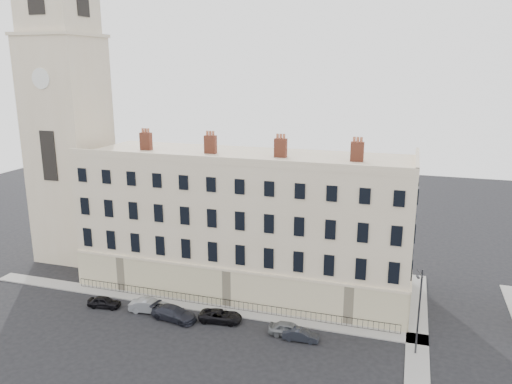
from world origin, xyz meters
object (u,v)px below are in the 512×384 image
at_px(car_a, 104,302).
at_px(car_c, 174,313).
at_px(car_d, 221,316).
at_px(car_e, 289,329).
at_px(car_b, 150,306).
at_px(car_f, 301,335).
at_px(streetlamp, 419,309).

distance_m(car_a, car_c, 8.14).
height_order(car_d, car_e, car_e).
height_order(car_a, car_d, car_d).
relative_size(car_b, car_f, 1.23).
relative_size(car_f, streetlamp, 0.42).
height_order(car_a, car_b, car_b).
bearing_deg(streetlamp, car_f, 168.73).
bearing_deg(streetlamp, car_e, 165.79).
height_order(car_a, car_f, car_a).
xyz_separation_m(car_a, car_d, (12.65, 0.82, 0.00)).
bearing_deg(car_b, car_f, -100.40).
relative_size(car_b, car_d, 0.98).
bearing_deg(streetlamp, car_c, 166.51).
xyz_separation_m(car_a, car_f, (20.94, -0.23, -0.03)).
xyz_separation_m(car_c, car_d, (4.52, 1.06, -0.10)).
height_order(car_b, car_c, car_c).
distance_m(car_a, car_f, 20.94).
bearing_deg(car_b, car_e, -98.69).
bearing_deg(car_f, car_d, 80.21).
distance_m(car_a, streetlamp, 31.18).
distance_m(car_a, car_e, 19.72).
xyz_separation_m(car_b, car_f, (15.89, -0.69, -0.13)).
bearing_deg(car_e, streetlamp, -91.22).
relative_size(car_c, car_e, 1.23).
bearing_deg(car_e, car_f, -114.16).
height_order(car_a, car_c, car_c).
xyz_separation_m(car_e, car_f, (1.22, -0.49, -0.10)).
relative_size(car_b, car_e, 1.07).
distance_m(car_c, car_e, 11.59).
distance_m(car_e, car_f, 1.32).
bearing_deg(streetlamp, car_a, 165.62).
distance_m(car_a, car_b, 5.07).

